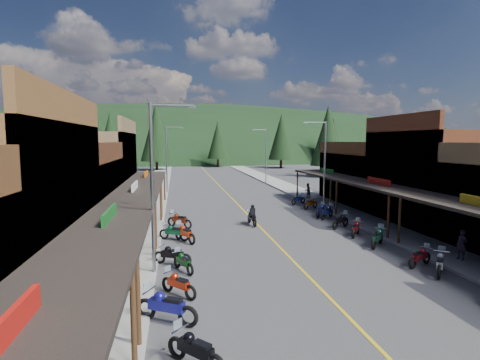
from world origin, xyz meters
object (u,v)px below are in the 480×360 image
streetlight_0 (155,181)px  streetlight_3 (265,153)px  bike_east_4 (440,262)px  pedestrian_east_b (307,190)px  bike_west_3 (166,305)px  bike_east_10 (321,210)px  rider_on_bike (252,217)px  pine_8 (74,143)px  bike_west_5 (183,261)px  pine_10 (110,138)px  bike_east_9 (327,211)px  bike_west_4 (179,283)px  bike_west_7 (185,232)px  bike_east_7 (356,228)px  bike_west_2 (195,348)px  pine_11 (328,136)px  bike_east_12 (298,199)px  bike_east_8 (341,220)px  shop_east_3 (374,178)px  streetlight_2 (323,161)px  bike_west_6 (172,254)px  bike_east_6 (378,237)px  pine_0 (10,140)px  pine_1 (98,137)px  pine_9 (333,140)px  shop_west_2 (53,200)px  pedestrian_east_a (462,245)px  pine_2 (156,133)px  bike_east_11 (311,203)px  shop_west_3 (87,172)px  streetlight_1 (168,156)px  pine_4 (281,137)px  shop_east_2 (440,178)px  pine_6 (384,140)px  pine_5 (327,134)px  pine_7 (70,137)px

streetlight_0 → streetlight_3: bearing=68.9°
bike_east_4 → pedestrian_east_b: pedestrian_east_b is taller
bike_west_3 → bike_east_10: bike_west_3 is taller
rider_on_bike → pedestrian_east_b: bearing=49.6°
pine_8 → bike_west_5: size_ratio=5.38×
pine_10 → bike_east_9: size_ratio=5.48×
streetlight_0 → bike_west_3: (0.54, -4.93, -3.79)m
bike_west_3 → bike_west_4: bearing=19.6°
streetlight_0 → bike_west_7: bearing=75.4°
streetlight_0 → bike_east_7: (12.63, 5.09, -3.91)m
bike_west_2 → bike_west_3: 2.88m
pine_11 → rider_on_bike: pine_11 is taller
bike_west_5 → bike_east_12: size_ratio=0.96×
bike_east_8 → shop_east_3: bearing=105.4°
bike_west_4 → bike_east_8: bike_east_8 is taller
streetlight_2 → bike_west_5: streetlight_2 is taller
streetlight_2 → rider_on_bike: 9.50m
bike_west_4 → bike_west_6: bike_west_6 is taller
bike_east_6 → bike_east_9: size_ratio=1.02×
pedestrian_east_b → bike_east_9: bearing=54.0°
pine_0 → bike_east_10: pine_0 is taller
pine_1 → bike_east_6: size_ratio=5.80×
bike_west_3 → pedestrian_east_b: bearing=1.1°
bike_west_2 → pine_1: bearing=58.5°
pine_9 → rider_on_bike: 48.57m
shop_west_2 → bike_west_6: size_ratio=5.35×
pine_9 → bike_east_8: (-18.33, -43.58, -5.80)m
pine_8 → bike_east_10: (27.80, -34.48, -5.40)m
streetlight_3 → bike_east_7: (-1.27, -30.91, -3.91)m
pine_1 → rider_on_bike: 70.92m
bike_east_7 → pedestrian_east_a: pedestrian_east_a is taller
pine_2 → bike_east_9: bearing=-73.2°
bike_east_11 → bike_east_4: bearing=-35.1°
shop_west_3 → pine_8: 29.95m
streetlight_1 → pine_11: size_ratio=0.65×
pine_4 → bike_east_12: size_ratio=6.47×
shop_east_2 → pine_6: 70.20m
bike_east_7 → shop_west_2: bearing=-149.6°
shop_east_3 → pine_6: bearing=58.5°
shop_east_2 → bike_west_4: 22.52m
shop_west_2 → streetlight_3: bearing=53.8°
streetlight_0 → bike_east_9: bearing=39.6°
bike_west_5 → bike_east_12: (11.67, 17.47, 0.02)m
bike_east_10 → bike_east_6: bearing=-52.1°
pine_1 → streetlight_1: bearing=-70.4°
pine_1 → pine_10: bearing=-73.3°
pine_10 → bike_west_3: bearing=-79.2°
bike_east_7 → pedestrian_east_b: (2.36, 15.78, 0.38)m
bike_west_2 → bike_east_10: 22.31m
pine_5 → pine_7: pine_5 is taller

